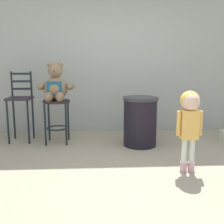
{
  "coord_description": "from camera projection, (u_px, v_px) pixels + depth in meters",
  "views": [
    {
      "loc": [
        -0.36,
        -2.89,
        1.27
      ],
      "look_at": [
        -0.15,
        0.85,
        0.61
      ],
      "focal_mm": 42.19,
      "sensor_mm": 36.0,
      "label": 1
    }
  ],
  "objects": [
    {
      "name": "bar_chair_empty",
      "position": [
        20.0,
        102.0,
        4.4
      ],
      "size": [
        0.38,
        0.38,
        1.18
      ],
      "color": "#271D27",
      "rests_on": "ground_plane"
    },
    {
      "name": "child_walking",
      "position": [
        190.0,
        114.0,
        3.1
      ],
      "size": [
        0.31,
        0.25,
        0.98
      ],
      "rotation": [
        0.0,
        0.0,
        -2.26
      ],
      "color": "#CEA1A2",
      "rests_on": "ground_plane"
    },
    {
      "name": "building_wall",
      "position": [
        116.0,
        38.0,
        5.06
      ],
      "size": [
        6.21,
        0.3,
        3.57
      ],
      "primitive_type": "cube",
      "color": "#969D92",
      "rests_on": "ground_plane"
    },
    {
      "name": "bar_stool_with_teddy",
      "position": [
        57.0,
        112.0,
        4.31
      ],
      "size": [
        0.44,
        0.44,
        0.72
      ],
      "color": "#271D27",
      "rests_on": "ground_plane"
    },
    {
      "name": "teddy_bear",
      "position": [
        56.0,
        86.0,
        4.21
      ],
      "size": [
        0.59,
        0.53,
        0.62
      ],
      "color": "#776346",
      "rests_on": "bar_stool_with_teddy"
    },
    {
      "name": "trash_bin",
      "position": [
        140.0,
        121.0,
        4.19
      ],
      "size": [
        0.56,
        0.56,
        0.78
      ],
      "color": "black",
      "rests_on": "ground_plane"
    },
    {
      "name": "ground_plane",
      "position": [
        129.0,
        175.0,
        3.08
      ],
      "size": [
        24.0,
        24.0,
        0.0
      ],
      "primitive_type": "plane",
      "color": "gray"
    }
  ]
}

